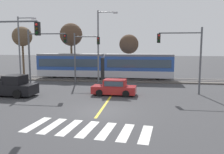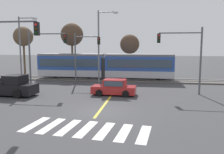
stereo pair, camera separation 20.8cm
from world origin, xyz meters
name	(u,v)px [view 1 (the left image)]	position (x,y,z in m)	size (l,w,h in m)	color
ground_plane	(100,112)	(0.00, 0.00, 0.00)	(200.00, 200.00, 0.00)	#3D3D3F
track_bed	(122,80)	(0.00, 15.80, 0.09)	(120.00, 4.00, 0.18)	#56514C
rail_near	(122,79)	(0.00, 15.08, 0.23)	(120.00, 0.08, 0.10)	#939399
rail_far	(123,78)	(0.00, 16.52, 0.23)	(120.00, 0.08, 0.10)	#939399
light_rail_tram	(104,65)	(-2.49, 15.80, 2.05)	(18.50, 2.64, 3.43)	#B7BAC1
crosswalk_stripe_0	(36,124)	(-3.28, -3.24, 0.00)	(0.56, 2.80, 0.01)	silver
crosswalk_stripe_1	(53,126)	(-2.19, -3.35, 0.00)	(0.56, 2.80, 0.01)	silver
crosswalk_stripe_2	(70,127)	(-1.09, -3.47, 0.00)	(0.56, 2.80, 0.01)	silver
crosswalk_stripe_3	(88,129)	(0.00, -3.58, 0.00)	(0.56, 2.80, 0.01)	silver
crosswalk_stripe_4	(106,131)	(1.09, -3.70, 0.00)	(0.56, 2.80, 0.01)	silver
crosswalk_stripe_5	(126,132)	(2.19, -3.81, 0.00)	(0.56, 2.80, 0.01)	silver
crosswalk_stripe_6	(146,134)	(3.28, -3.93, 0.00)	(0.56, 2.80, 0.01)	silver
lane_centre_line	(112,95)	(0.00, 6.11, 0.00)	(0.20, 15.39, 0.01)	gold
sedan_crossing	(114,88)	(0.22, 6.02, 0.70)	(4.27, 2.05, 1.52)	#B22323
pickup_truck	(9,87)	(-9.61, 4.26, 0.84)	(5.48, 2.42, 1.98)	black
traffic_light_near_left	(7,50)	(-6.36, -0.94, 4.42)	(3.75, 0.38, 6.65)	#515459
traffic_light_mid_left	(42,50)	(-7.57, 7.21, 4.24)	(4.25, 0.38, 6.39)	#515459
traffic_light_far_left	(83,51)	(-4.53, 12.30, 4.10)	(3.25, 0.38, 6.26)	#515459
traffic_light_mid_right	(186,51)	(7.00, 7.48, 4.25)	(4.25, 0.38, 6.47)	#515459
street_lamp_west	(21,45)	(-13.13, 13.14, 4.87)	(2.58, 0.28, 8.49)	slate
street_lamp_centre	(100,43)	(-2.44, 12.70, 5.11)	(2.52, 0.28, 8.97)	slate
bare_tree_far_west	(22,37)	(-16.32, 19.35, 6.13)	(3.09, 3.09, 7.74)	brown
bare_tree_west	(71,35)	(-8.36, 19.62, 6.40)	(3.49, 3.49, 8.19)	brown
bare_tree_east	(129,44)	(0.46, 21.46, 4.93)	(3.05, 3.05, 6.50)	brown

